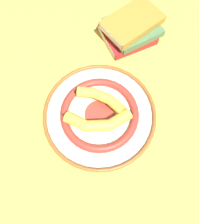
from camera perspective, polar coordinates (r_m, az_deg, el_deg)
ground_plane at (r=0.67m, az=-2.12°, el=-3.24°), size 2.80×2.80×0.00m
decorative_bowl at (r=0.66m, az=0.00°, el=-0.69°), size 0.34×0.34×0.04m
banana_a at (r=0.62m, az=-0.72°, el=-2.68°), size 0.11×0.20×0.03m
banana_b at (r=0.64m, az=0.73°, el=3.60°), size 0.14×0.13×0.03m
book_stack at (r=0.81m, az=8.05°, el=20.84°), size 0.17×0.22×0.08m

